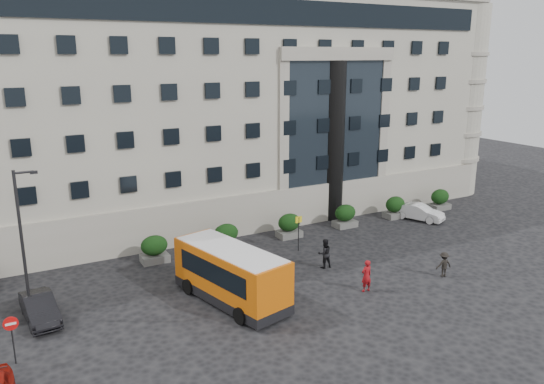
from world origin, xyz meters
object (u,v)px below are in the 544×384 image
Objects in this scene: hedge_b at (226,236)px; white_taxi at (419,212)px; hedge_d at (345,216)px; pedestrian_b at (325,253)px; parked_car_d at (24,242)px; no_entry_sign at (12,331)px; parked_car_b at (40,308)px; hedge_f at (440,199)px; bus_stop_sign at (299,227)px; pedestrian_c at (444,264)px; hedge_a at (154,249)px; hedge_c at (289,225)px; minibus at (231,273)px; pedestrian_a at (366,276)px; street_lamp at (23,241)px; hedge_e at (395,207)px.

hedge_b is 0.45× the size of white_taxi.
hedge_d is 8.79m from pedestrian_b.
parked_car_d is (-23.10, 6.03, -0.16)m from hedge_d.
parked_car_b is at bearing 69.54° from no_entry_sign.
bus_stop_sign is at bearing -170.37° from hedge_f.
bus_stop_sign is 1.58× the size of pedestrian_c.
hedge_a is 18.65m from pedestrian_c.
hedge_a reaches higher than white_taxi.
pedestrian_b reaches higher than hedge_b.
hedge_c reaches higher than pedestrian_c.
white_taxi is (20.08, 6.28, -1.05)m from minibus.
hedge_a is 9.94m from bus_stop_sign.
pedestrian_b is (-12.76, -4.74, 0.30)m from white_taxi.
hedge_b is at bearing -32.37° from parked_car_d.
pedestrian_a reaches higher than parked_car_d.
hedge_f is 0.23× the size of street_lamp.
pedestrian_b is at bearing -1.62° from minibus.
hedge_a is at bearing 180.00° from hedge_f.
hedge_c is 1.00× the size of hedge_d.
white_taxi is at bearing -7.14° from hedge_c.
no_entry_sign reaches higher than white_taxi.
no_entry_sign is at bearing 13.73° from pedestrian_b.
hedge_a is at bearing 28.50° from parked_car_b.
no_entry_sign is at bearing -160.24° from hedge_d.
minibus is 16.80m from parked_car_d.
pedestrian_a reaches higher than parked_car_b.
hedge_f is (26.00, 0.00, 0.00)m from hedge_a.
hedge_c is 11.93m from pedestrian_c.
pedestrian_b is 1.22× the size of pedestrian_c.
hedge_b is 10.40m from hedge_d.
pedestrian_b reaches higher than pedestrian_a.
parked_car_d is at bearing 87.68° from street_lamp.
no_entry_sign is 14.97m from parked_car_d.
street_lamp is at bearing -165.33° from hedge_c.
pedestrian_a is 4.14m from pedestrian_b.
pedestrian_a is 0.99× the size of pedestrian_b.
pedestrian_b is (-11.42, -6.22, 0.04)m from hedge_e.
hedge_c is 0.45× the size of white_taxi.
hedge_b is 1.00× the size of hedge_f.
bus_stop_sign is at bearing -91.02° from pedestrian_a.
minibus is (-8.34, -7.75, 0.79)m from hedge_c.
bus_stop_sign is (-11.30, -2.80, 0.80)m from hedge_e.
hedge_d is 23.87m from parked_car_d.
hedge_f is at bearing 9.63° from bus_stop_sign.
no_entry_sign is 0.56× the size of parked_car_b.
street_lamp reaches higher than hedge_c.
hedge_a is 0.45× the size of white_taxi.
white_taxi is at bearing -114.95° from pedestrian_c.
hedge_f is (5.20, 0.00, 0.00)m from hedge_e.
pedestrian_c is (-10.93, -10.98, -0.13)m from hedge_f.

